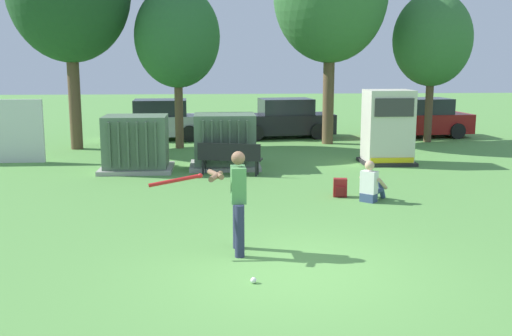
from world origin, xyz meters
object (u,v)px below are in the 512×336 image
Objects in this scene: backpack at (340,188)px; parked_car_leftmost at (158,121)px; transformer_west at (136,144)px; generator_enclosure at (388,127)px; parked_car_right_of_center at (420,119)px; parked_car_left_of_center at (283,119)px; sports_ball at (253,280)px; seated_spectator at (371,185)px; batter at (235,196)px; park_bench at (230,156)px; transformer_mid_west at (225,142)px.

backpack is 0.10× the size of parked_car_leftmost.
transformer_west is 6.50m from backpack.
generator_enclosure reaches higher than parked_car_right_of_center.
parked_car_right_of_center is at bearing -2.15° from parked_car_left_of_center.
sports_ball is 0.09× the size of seated_spectator.
batter is 4.87m from backpack.
generator_enclosure is 2.39× the size of seated_spectator.
generator_enclosure is 5.33m from seated_spectator.
parked_car_right_of_center is (5.68, 10.81, 0.54)m from backpack.
backpack is at bearing 56.51° from batter.
transformer_west is 0.48× the size of parked_car_left_of_center.
backpack is at bearing -35.85° from transformer_west.
parked_car_right_of_center is at bearing 0.01° from parked_car_leftmost.
sports_ball is at bearing -116.12° from generator_enclosure.
parked_car_left_of_center is at bearing 93.46° from seated_spectator.
park_bench is at bearing 90.73° from sports_ball.
parked_car_left_of_center is 5.77m from parked_car_right_of_center.
transformer_west is 2.18× the size of seated_spectator.
park_bench is (-4.97, -1.57, -0.60)m from generator_enclosure.
parked_car_left_of_center reaches higher than sports_ball.
generator_enclosure is at bearing -69.04° from parked_car_left_of_center.
generator_enclosure reaches higher than sports_ball.
parked_car_right_of_center is at bearing 43.84° from park_bench.
parked_car_leftmost is at bearing 140.43° from generator_enclosure.
sports_ball is at bearing -88.71° from transformer_mid_west.
transformer_west is at bearing -147.33° from parked_car_right_of_center.
transformer_mid_west is at bearing -175.91° from generator_enclosure.
transformer_west and transformer_mid_west have the same top height.
seated_spectator is (3.16, -3.38, -0.16)m from park_bench.
transformer_west and parked_car_left_of_center have the same top height.
batter is at bearing -120.92° from generator_enclosure.
sports_ball is at bearing -98.15° from parked_car_left_of_center.
transformer_mid_west is 2.18× the size of seated_spectator.
batter is at bearing -132.79° from seated_spectator.
parked_car_right_of_center is at bearing 65.81° from seated_spectator.
parked_car_left_of_center is (2.36, 16.48, 0.71)m from sports_ball.
transformer_mid_west reaches higher than park_bench.
parked_car_left_of_center is (-0.69, 11.50, 0.38)m from seated_spectator.
transformer_mid_west is 0.91× the size of generator_enclosure.
sports_ball is (2.81, -9.25, -0.74)m from transformer_west.
batter is at bearing -89.98° from transformer_mid_west.
sports_ball is (0.21, -9.56, -0.74)m from transformer_mid_west.
transformer_mid_west is 0.49× the size of parked_car_leftmost.
seated_spectator is 11.53m from parked_car_left_of_center.
generator_enclosure is (7.68, 0.68, 0.35)m from transformer_west.
seated_spectator is at bearing -46.96° from park_bench.
backpack is 11.04m from parked_car_left_of_center.
generator_enclosure reaches higher than seated_spectator.
backpack is (2.44, 5.45, 0.17)m from sports_ball.
parked_car_left_of_center reaches higher than park_bench.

